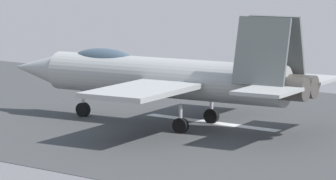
% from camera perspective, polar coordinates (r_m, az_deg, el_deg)
% --- Properties ---
extents(ground_plane, '(400.00, 400.00, 0.00)m').
position_cam_1_polar(ground_plane, '(49.74, 3.12, -1.99)').
color(ground_plane, slate).
extents(runway_strip, '(240.00, 26.00, 0.02)m').
position_cam_1_polar(runway_strip, '(49.73, 3.13, -1.98)').
color(runway_strip, '#3F4041').
rests_on(runway_strip, ground).
extents(fighter_jet, '(17.87, 13.71, 5.67)m').
position_cam_1_polar(fighter_jet, '(49.10, -0.31, 0.80)').
color(fighter_jet, '#A7A7A6').
rests_on(fighter_jet, ground).
extents(crew_person, '(0.39, 0.68, 1.62)m').
position_cam_1_polar(crew_person, '(63.93, -3.64, 0.98)').
color(crew_person, '#1E2338').
rests_on(crew_person, ground).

